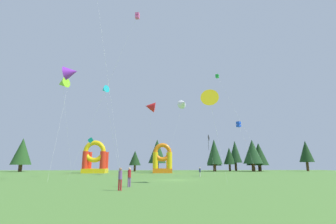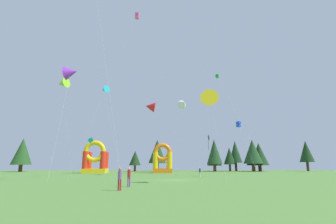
# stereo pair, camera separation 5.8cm
# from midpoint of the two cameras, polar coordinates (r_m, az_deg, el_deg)

# --- Properties ---
(ground_plane) EXTENTS (120.00, 120.00, 0.00)m
(ground_plane) POSITION_cam_midpoint_polar(r_m,az_deg,el_deg) (34.46, 1.44, -14.98)
(ground_plane) COLOR #548438
(kite_blue_box) EXTENTS (2.39, 3.02, 9.42)m
(kite_blue_box) POSITION_cam_midpoint_polar(r_m,az_deg,el_deg) (46.60, 15.55, -2.68)
(kite_blue_box) COLOR blue
(kite_blue_box) RESTS_ON ground_plane
(kite_pink_box) EXTENTS (8.81, 2.15, 22.85)m
(kite_pink_box) POSITION_cam_midpoint_polar(r_m,az_deg,el_deg) (38.34, -6.98, 20.32)
(kite_pink_box) COLOR #EA599E
(kite_pink_box) RESTS_ON ground_plane
(kite_purple_delta) EXTENTS (2.15, 5.59, 16.15)m
(kite_purple_delta) POSITION_cam_midpoint_polar(r_m,az_deg,el_deg) (39.66, -20.87, 8.30)
(kite_purple_delta) COLOR purple
(kite_purple_delta) RESTS_ON ground_plane
(kite_red_delta) EXTENTS (2.29, 7.12, 14.73)m
(kite_red_delta) POSITION_cam_midpoint_polar(r_m,az_deg,el_deg) (51.98, -3.99, 1.19)
(kite_red_delta) COLOR red
(kite_red_delta) RESTS_ON ground_plane
(kite_black_diamond) EXTENTS (1.47, 0.89, 7.03)m
(kite_black_diamond) POSITION_cam_midpoint_polar(r_m,az_deg,el_deg) (45.83, 8.96, -5.86)
(kite_black_diamond) COLOR black
(kite_black_diamond) RESTS_ON ground_plane
(kite_green_box) EXTENTS (9.41, 5.76, 24.10)m
(kite_green_box) POSITION_cam_midpoint_polar(r_m,az_deg,el_deg) (65.49, 11.03, 7.81)
(kite_green_box) COLOR green
(kite_green_box) RESTS_ON ground_plane
(kite_yellow_delta) EXTENTS (2.77, 2.68, 10.32)m
(kite_yellow_delta) POSITION_cam_midpoint_polar(r_m,az_deg,el_deg) (29.59, 9.39, 2.44)
(kite_yellow_delta) COLOR yellow
(kite_yellow_delta) RESTS_ON ground_plane
(kite_cyan_delta) EXTENTS (3.73, 4.25, 15.34)m
(kite_cyan_delta) POSITION_cam_midpoint_polar(r_m,az_deg,el_deg) (45.42, -14.00, 4.88)
(kite_cyan_delta) COLOR #19B7CC
(kite_cyan_delta) RESTS_ON ground_plane
(kite_white_delta) EXTENTS (5.94, 2.55, 16.82)m
(kite_white_delta) POSITION_cam_midpoint_polar(r_m,az_deg,el_deg) (58.25, 3.42, 1.96)
(kite_white_delta) COLOR white
(kite_white_delta) RESTS_ON ground_plane
(kite_lime_delta) EXTENTS (3.17, 5.42, 18.57)m
(kite_lime_delta) POSITION_cam_midpoint_polar(r_m,az_deg,el_deg) (53.81, -22.47, 5.92)
(kite_lime_delta) COLOR #8CD826
(kite_lime_delta) RESTS_ON ground_plane
(kite_teal_diamond) EXTENTS (1.65, 0.83, 7.23)m
(kite_teal_diamond) POSITION_cam_midpoint_polar(r_m,az_deg,el_deg) (54.14, -16.93, -6.14)
(kite_teal_diamond) COLOR #0C7F7A
(kite_teal_diamond) RESTS_ON ground_plane
(person_left_edge) EXTENTS (0.30, 0.30, 1.57)m
(person_left_edge) POSITION_cam_midpoint_polar(r_m,az_deg,el_deg) (43.03, 7.19, -12.99)
(person_left_edge) COLOR silver
(person_left_edge) RESTS_ON ground_plane
(person_midfield) EXTENTS (0.41, 0.41, 1.74)m
(person_midfield) POSITION_cam_midpoint_polar(r_m,az_deg,el_deg) (24.20, -8.64, -13.82)
(person_midfield) COLOR #724C8C
(person_midfield) RESTS_ON ground_plane
(person_far_side) EXTENTS (0.35, 0.35, 1.75)m
(person_far_side) POSITION_cam_midpoint_polar(r_m,az_deg,el_deg) (21.01, -10.65, -14.07)
(person_far_side) COLOR #B21E26
(person_far_side) RESTS_ON ground_plane
(inflatable_red_slide) EXTENTS (5.45, 4.90, 7.61)m
(inflatable_red_slide) POSITION_cam_midpoint_polar(r_m,az_deg,el_deg) (64.14, -15.95, -10.41)
(inflatable_red_slide) COLOR yellow
(inflatable_red_slide) RESTS_ON ground_plane
(inflatable_yellow_castle) EXTENTS (4.61, 4.45, 7.06)m
(inflatable_yellow_castle) POSITION_cam_midpoint_polar(r_m,az_deg,el_deg) (62.83, -1.25, -11.01)
(inflatable_yellow_castle) COLOR orange
(inflatable_yellow_castle) RESTS_ON ground_plane
(tree_row_0) EXTENTS (5.52, 5.52, 9.47)m
(tree_row_0) POSITION_cam_midpoint_polar(r_m,az_deg,el_deg) (84.99, -29.79, -7.67)
(tree_row_0) COLOR #4C331E
(tree_row_0) RESTS_ON ground_plane
(tree_row_1) EXTENTS (3.45, 3.45, 6.00)m
(tree_row_1) POSITION_cam_midpoint_polar(r_m,az_deg,el_deg) (76.92, -7.35, -10.20)
(tree_row_1) COLOR #4C331E
(tree_row_1) RESTS_ON ground_plane
(tree_row_2) EXTENTS (5.38, 5.38, 9.62)m
(tree_row_2) POSITION_cam_midpoint_polar(r_m,az_deg,el_deg) (79.87, -2.39, -8.81)
(tree_row_2) COLOR #4C331E
(tree_row_2) RESTS_ON ground_plane
(tree_row_3) EXTENTS (4.58, 4.58, 9.40)m
(tree_row_3) POSITION_cam_midpoint_polar(r_m,az_deg,el_deg) (77.93, 10.35, -8.77)
(tree_row_3) COLOR #4C331E
(tree_row_3) RESTS_ON ground_plane
(tree_row_4) EXTENTS (4.44, 4.44, 7.07)m
(tree_row_4) POSITION_cam_midpoint_polar(r_m,az_deg,el_deg) (81.92, 10.31, -9.85)
(tree_row_4) COLOR #4C331E
(tree_row_4) RESTS_ON ground_plane
(tree_row_5) EXTENTS (3.56, 3.56, 7.10)m
(tree_row_5) POSITION_cam_midpoint_polar(r_m,az_deg,el_deg) (80.87, 13.60, -9.56)
(tree_row_5) COLOR #4C331E
(tree_row_5) RESTS_ON ground_plane
(tree_row_6) EXTENTS (4.02, 4.02, 9.42)m
(tree_row_6) POSITION_cam_midpoint_polar(r_m,az_deg,el_deg) (84.43, 14.83, -8.60)
(tree_row_6) COLOR #4C331E
(tree_row_6) RESTS_ON ground_plane
(tree_row_7) EXTENTS (5.59, 5.59, 9.30)m
(tree_row_7) POSITION_cam_midpoint_polar(r_m,az_deg,el_deg) (80.39, 18.41, -8.42)
(tree_row_7) COLOR #4C331E
(tree_row_7) RESTS_ON ground_plane
(tree_row_8) EXTENTS (3.79, 3.79, 7.59)m
(tree_row_8) POSITION_cam_midpoint_polar(r_m,az_deg,el_deg) (84.25, 18.38, -9.29)
(tree_row_8) COLOR #4C331E
(tree_row_8) RESTS_ON ground_plane
(tree_row_9) EXTENTS (5.38, 5.38, 8.38)m
(tree_row_9) POSITION_cam_midpoint_polar(r_m,az_deg,el_deg) (82.27, 19.71, -8.87)
(tree_row_9) COLOR #4C331E
(tree_row_9) RESTS_ON ground_plane
(tree_row_10) EXTENTS (4.25, 4.25, 9.29)m
(tree_row_10) POSITION_cam_midpoint_polar(r_m,az_deg,el_deg) (90.57, 28.53, -7.76)
(tree_row_10) COLOR #4C331E
(tree_row_10) RESTS_ON ground_plane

